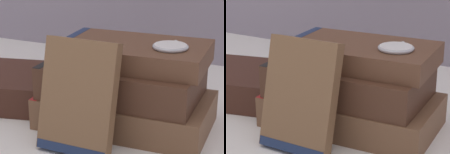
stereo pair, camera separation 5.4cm
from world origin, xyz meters
TOP-DOWN VIEW (x-y plane):
  - ground_plane at (0.00, 0.00)m, footprint 3.00×3.00m
  - book_flat_bottom at (0.02, 0.02)m, footprint 0.25×0.15m
  - book_flat_middle at (0.02, 0.02)m, footprint 0.23×0.14m
  - book_flat_top at (0.03, 0.03)m, footprint 0.22×0.14m
  - book_leaning_front at (-0.00, -0.08)m, footprint 0.10×0.06m
  - pocket_watch at (0.09, 0.02)m, footprint 0.05×0.05m
  - reading_glasses at (-0.00, 0.17)m, footprint 0.10×0.05m

SIDE VIEW (x-z plane):
  - ground_plane at x=0.00m, z-range 0.00..0.00m
  - reading_glasses at x=0.00m, z-range 0.00..0.00m
  - book_flat_bottom at x=0.02m, z-range 0.00..0.05m
  - book_leaning_front at x=0.00m, z-range -0.01..0.14m
  - book_flat_middle at x=0.02m, z-range 0.05..0.09m
  - book_flat_top at x=0.03m, z-range 0.09..0.13m
  - pocket_watch at x=0.09m, z-range 0.12..0.13m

